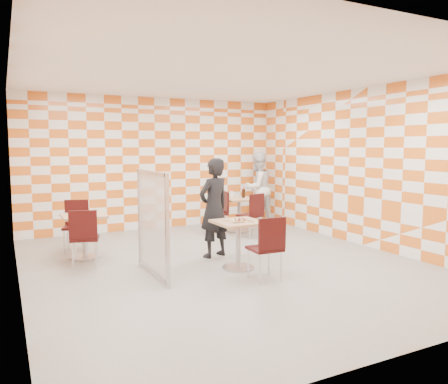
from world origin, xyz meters
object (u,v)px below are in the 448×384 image
object	(u,v)px
chair_main_front	(268,244)
man_white	(257,188)
chair_empty_far	(76,221)
soda_bottle	(244,193)
partition	(152,223)
main_table	(238,236)
empty_table	(84,229)
chair_second_front	(253,212)
sport_bottle	(232,194)
second_table	(239,209)
man_dark	(214,208)
chair_second_side	(221,209)
chair_empty_near	(84,234)

from	to	relation	value
chair_main_front	man_white	xyz separation A→B (m)	(2.34, 4.15, 0.33)
chair_empty_far	soda_bottle	distance (m)	3.66
partition	main_table	bearing A→B (deg)	-10.25
empty_table	chair_second_front	distance (m)	3.43
sport_bottle	soda_bottle	world-z (taller)	soda_bottle
chair_main_front	chair_second_front	world-z (taller)	same
empty_table	man_white	size ratio (longest dim) A/B	0.43
second_table	man_white	xyz separation A→B (m)	(0.94, 0.78, 0.36)
chair_main_front	sport_bottle	world-z (taller)	sport_bottle
second_table	man_dark	size ratio (longest dim) A/B	0.44
chair_second_side	man_white	size ratio (longest dim) A/B	0.53
chair_second_front	partition	distance (m)	3.19
main_table	chair_main_front	size ratio (longest dim) A/B	0.81
sport_bottle	main_table	bearing A→B (deg)	-115.93
second_table	chair_main_front	bearing A→B (deg)	-112.45
empty_table	chair_empty_far	distance (m)	0.63
soda_bottle	sport_bottle	bearing A→B (deg)	149.59
partition	sport_bottle	xyz separation A→B (m)	(2.64, 2.52, 0.05)
empty_table	chair_main_front	size ratio (longest dim) A/B	0.81
chair_second_front	sport_bottle	distance (m)	0.89
sport_bottle	second_table	bearing A→B (deg)	-53.89
empty_table	partition	xyz separation A→B (m)	(0.72, -1.50, 0.28)
chair_main_front	chair_empty_near	bearing A→B (deg)	139.24
chair_empty_near	soda_bottle	xyz separation A→B (m)	(3.70, 1.50, 0.31)
main_table	chair_empty_far	size ratio (longest dim) A/B	0.81
chair_empty_far	empty_table	bearing A→B (deg)	-86.45
empty_table	man_dark	size ratio (longest dim) A/B	0.44
chair_main_front	sport_bottle	xyz separation A→B (m)	(1.28, 3.52, 0.29)
second_table	chair_empty_far	distance (m)	3.52
chair_main_front	chair_empty_near	size ratio (longest dim) A/B	1.00
main_table	sport_bottle	size ratio (longest dim) A/B	3.75
main_table	man_white	bearing A→B (deg)	54.74
partition	chair_main_front	bearing A→B (deg)	-36.37
chair_second_side	sport_bottle	xyz separation A→B (m)	(0.37, 0.21, 0.29)
sport_bottle	chair_empty_far	bearing A→B (deg)	-173.43
chair_second_front	sport_bottle	bearing A→B (deg)	94.23
chair_second_front	man_white	xyz separation A→B (m)	(0.99, 1.47, 0.33)
chair_second_side	chair_empty_far	bearing A→B (deg)	-176.60
chair_main_front	man_dark	xyz separation A→B (m)	(-0.07, 1.61, 0.31)
man_dark	sport_bottle	size ratio (longest dim) A/B	8.50
chair_second_side	soda_bottle	world-z (taller)	soda_bottle
empty_table	sport_bottle	xyz separation A→B (m)	(3.36, 1.02, 0.33)
chair_empty_near	chair_second_side	bearing A→B (deg)	24.77
sport_bottle	soda_bottle	xyz separation A→B (m)	(0.23, -0.14, 0.01)
man_white	second_table	bearing A→B (deg)	26.78
empty_table	partition	world-z (taller)	partition
main_table	chair_second_side	xyz separation A→B (m)	(0.96, 2.54, 0.04)
chair_second_front	sport_bottle	size ratio (longest dim) A/B	4.62
main_table	chair_second_front	xyz separation A→B (m)	(1.40, 1.92, 0.04)
empty_table	chair_second_side	distance (m)	3.10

